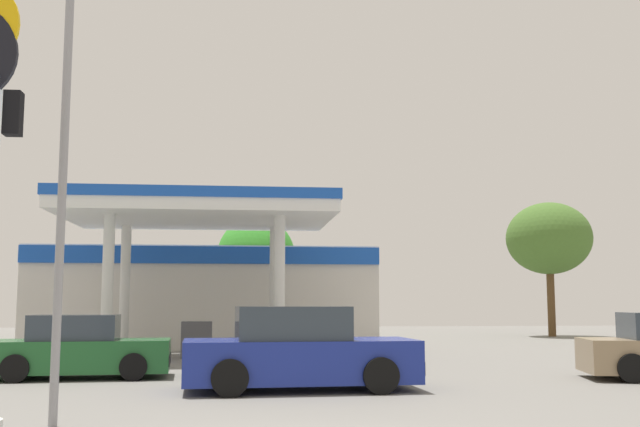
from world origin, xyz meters
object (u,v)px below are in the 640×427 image
Objects in this scene: car_3 at (298,352)px; tree_1 at (256,256)px; tree_2 at (549,239)px; car_0 at (80,349)px; corner_streetlamp at (61,134)px.

tree_1 is at bearing 91.25° from car_3.
tree_2 reaches higher than car_3.
car_0 is 0.72× the size of tree_1.
car_0 is 17.58m from tree_1.
tree_2 reaches higher than car_0.
car_3 is 0.68× the size of tree_2.
car_3 is 6.40m from corner_streetlamp.
tree_2 is at bearing 8.07° from tree_1.
car_3 is (4.67, -2.78, 0.09)m from car_0.
car_3 is at bearing -123.53° from tree_2.
corner_streetlamp reaches higher than car_0.
tree_1 is 14.96m from tree_2.
tree_2 is (14.35, 21.66, 4.16)m from car_3.
corner_streetlamp reaches higher than tree_1.
car_3 is at bearing -30.81° from car_0.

